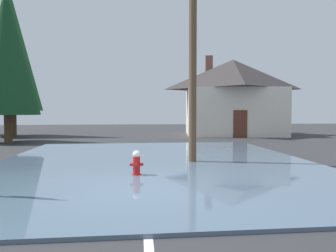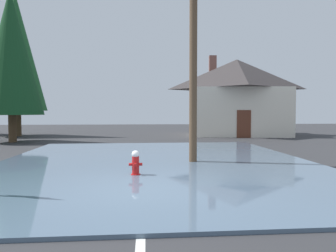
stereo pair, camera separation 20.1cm
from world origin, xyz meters
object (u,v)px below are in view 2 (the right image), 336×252
at_px(house, 237,96).
at_px(pine_tree_tall_left, 11,52).
at_px(fire_hydrant, 136,164).
at_px(utility_pole, 193,46).
at_px(pine_tree_mid_left, 16,52).

bearing_deg(house, pine_tree_tall_left, -162.65).
bearing_deg(pine_tree_tall_left, fire_hydrant, -55.62).
bearing_deg(house, fire_hydrant, -116.11).
xyz_separation_m(house, pine_tree_tall_left, (-15.67, -4.90, 2.37)).
height_order(utility_pole, house, utility_pole).
xyz_separation_m(fire_hydrant, pine_tree_tall_left, (-7.73, 11.30, 5.16)).
bearing_deg(utility_pole, pine_tree_mid_left, 128.89).
relative_size(fire_hydrant, pine_tree_mid_left, 0.07).
bearing_deg(utility_pole, house, 67.07).
bearing_deg(pine_tree_mid_left, fire_hydrant, -60.37).
relative_size(house, pine_tree_mid_left, 0.79).
xyz_separation_m(pine_tree_tall_left, pine_tree_mid_left, (-1.54, 5.01, 0.91)).
height_order(utility_pole, pine_tree_mid_left, pine_tree_mid_left).
height_order(fire_hydrant, house, house).
xyz_separation_m(house, pine_tree_mid_left, (-17.22, 0.11, 3.28)).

